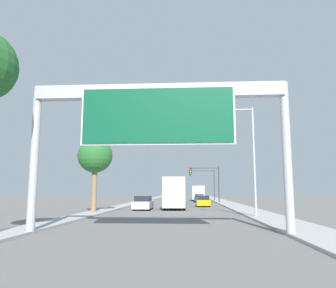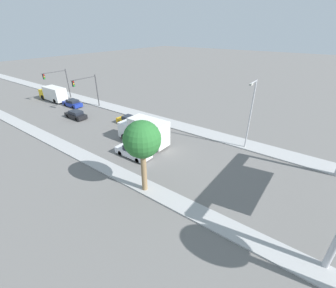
{
  "view_description": "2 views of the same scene",
  "coord_description": "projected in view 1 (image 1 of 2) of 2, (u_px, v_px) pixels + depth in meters",
  "views": [
    {
      "loc": [
        1.54,
        1.51,
        2.2
      ],
      "look_at": [
        0.0,
        26.5,
        5.72
      ],
      "focal_mm": 35.0,
      "sensor_mm": 36.0,
      "label": 1
    },
    {
      "loc": [
        -20.27,
        20.74,
        14.16
      ],
      "look_at": [
        -0.99,
        34.98,
        1.71
      ],
      "focal_mm": 24.0,
      "sensor_mm": 36.0,
      "label": 2
    }
  ],
  "objects": [
    {
      "name": "sidewalk_right",
      "position": [
        224.0,
        202.0,
        57.14
      ],
      "size": [
        3.0,
        120.0,
        0.15
      ],
      "color": "#A8A8A8",
      "rests_on": "ground"
    },
    {
      "name": "sign_gantry",
      "position": [
        158.0,
        114.0,
        16.8
      ],
      "size": [
        13.33,
        0.73,
        7.65
      ],
      "color": "#B2B2B7",
      "rests_on": "ground"
    },
    {
      "name": "car_far_left",
      "position": [
        179.0,
        199.0,
        53.47
      ],
      "size": [
        1.76,
        4.26,
        1.39
      ],
      "color": "black",
      "rests_on": "ground"
    },
    {
      "name": "car_far_right",
      "position": [
        199.0,
        198.0,
        59.63
      ],
      "size": [
        1.79,
        4.49,
        1.43
      ],
      "color": "navy",
      "rests_on": "ground"
    },
    {
      "name": "traffic_light_mid_block",
      "position": [
        206.0,
        179.0,
        65.8
      ],
      "size": [
        5.35,
        0.32,
        6.34
      ],
      "color": "#3D3D3F",
      "rests_on": "ground"
    },
    {
      "name": "truck_box_secondary",
      "position": [
        175.0,
        193.0,
        37.73
      ],
      "size": [
        2.43,
        7.45,
        3.59
      ],
      "color": "white",
      "rests_on": "ground"
    },
    {
      "name": "car_far_center",
      "position": [
        203.0,
        201.0,
        43.83
      ],
      "size": [
        1.78,
        4.27,
        1.45
      ],
      "color": "gold",
      "rests_on": "ground"
    },
    {
      "name": "median_strip_left",
      "position": [
        139.0,
        202.0,
        58.05
      ],
      "size": [
        2.0,
        120.0,
        0.15
      ],
      "color": "#A8A8A8",
      "rests_on": "ground"
    },
    {
      "name": "car_mid_left",
      "position": [
        143.0,
        203.0,
        36.54
      ],
      "size": [
        1.88,
        4.66,
        1.54
      ],
      "color": "silver",
      "rests_on": "ground"
    },
    {
      "name": "truck_box_primary",
      "position": [
        198.0,
        193.0,
        66.51
      ],
      "size": [
        2.36,
        7.66,
        3.01
      ],
      "color": "yellow",
      "rests_on": "ground"
    },
    {
      "name": "street_lamp_right",
      "position": [
        251.0,
        153.0,
        26.42
      ],
      "size": [
        2.22,
        0.28,
        8.91
      ],
      "color": "#B2B2B7",
      "rests_on": "ground"
    },
    {
      "name": "palm_tree_background",
      "position": [
        95.0,
        157.0,
        32.06
      ],
      "size": [
        3.38,
        3.38,
        7.24
      ],
      "color": "#8C704C",
      "rests_on": "ground"
    },
    {
      "name": "traffic_light_near_intersection",
      "position": [
        209.0,
        178.0,
        55.91
      ],
      "size": [
        5.28,
        0.32,
        6.24
      ],
      "color": "#3D3D3F",
      "rests_on": "ground"
    }
  ]
}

